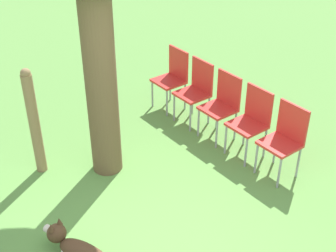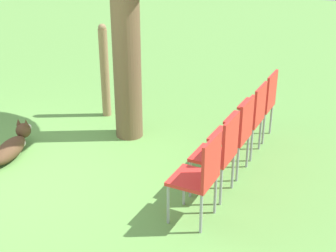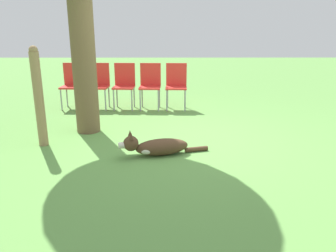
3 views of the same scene
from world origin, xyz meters
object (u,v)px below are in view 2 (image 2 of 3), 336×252
Objects in this scene: fence_post at (105,71)px; dog at (12,146)px; red_chair_0 at (201,173)px; red_chair_4 at (263,101)px; red_chair_2 at (237,131)px; red_chair_3 at (251,115)px; red_chair_1 at (220,150)px.

dog is at bearing -104.01° from fence_post.
red_chair_0 and red_chair_4 have the same top height.
red_chair_2 reaches higher than dog.
red_chair_4 is at bearing -89.65° from red_chair_0.
red_chair_0 is at bearing 90.35° from red_chair_3.
red_chair_0 is 1.00× the size of red_chair_2.
red_chair_2 is (0.04, 1.11, 0.00)m from red_chair_0.
dog is 3.14m from red_chair_3.
red_chair_1 is at bearing -89.65° from red_chair_0.
fence_post is 2.43m from red_chair_4.
fence_post reaches higher than red_chair_1.
red_chair_3 is 0.56m from red_chair_4.
fence_post is 2.55m from red_chair_2.
dog is 3.42m from red_chair_4.
fence_post is at bearing -38.76° from red_chair_0.
red_chair_0 is at bearing 90.35° from red_chair_2.
red_chair_2 is 1.11m from red_chair_4.
dog is 1.28× the size of red_chair_0.
red_chair_3 is at bearing 90.35° from red_chair_4.
red_chair_2 is (2.37, -0.93, -0.17)m from fence_post.
red_chair_2 is at bearing -89.65° from red_chair_0.
red_chair_1 is 1.00× the size of red_chair_3.
fence_post is 1.51× the size of red_chair_2.
red_chair_1 is (2.77, 0.20, 0.43)m from dog.
fence_post is at bearing -18.93° from red_chair_2.
dog is at bearing 35.88° from red_chair_4.
dog is 1.28× the size of red_chair_2.
red_chair_4 reaches higher than dog.
red_chair_2 is at bearing -89.10° from dog.
red_chair_3 is (2.39, -0.37, -0.17)m from fence_post.
red_chair_2 is 1.00× the size of red_chair_3.
fence_post reaches higher than dog.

